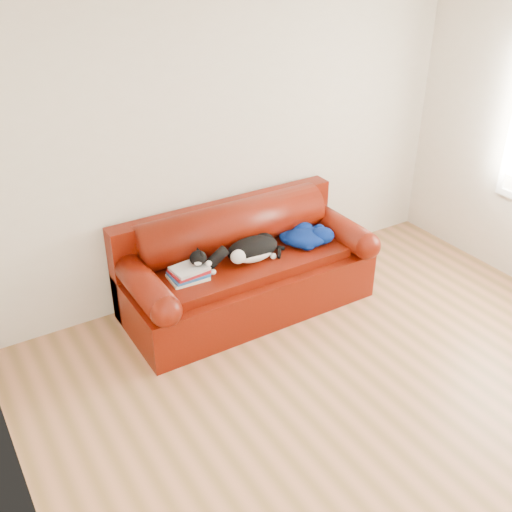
{
  "coord_description": "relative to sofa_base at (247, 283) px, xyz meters",
  "views": [
    {
      "loc": [
        -2.35,
        -2.26,
        2.98
      ],
      "look_at": [
        -0.14,
        1.35,
        0.57
      ],
      "focal_mm": 42.0,
      "sensor_mm": 36.0,
      "label": 1
    }
  ],
  "objects": [
    {
      "name": "sofa_back",
      "position": [
        0.0,
        0.24,
        0.3
      ],
      "size": [
        2.1,
        1.01,
        0.88
      ],
      "color": "#440B02",
      "rests_on": "ground"
    },
    {
      "name": "cat",
      "position": [
        0.01,
        -0.07,
        0.35
      ],
      "size": [
        0.68,
        0.33,
        0.24
      ],
      "rotation": [
        0.0,
        0.0,
        0.19
      ],
      "color": "black",
      "rests_on": "sofa_base"
    },
    {
      "name": "book_stack",
      "position": [
        -0.57,
        -0.06,
        0.31
      ],
      "size": [
        0.3,
        0.24,
        0.1
      ],
      "rotation": [
        0.0,
        0.0,
        0.03
      ],
      "color": "beige",
      "rests_on": "sofa_base"
    },
    {
      "name": "room_shell",
      "position": [
        0.27,
        -1.48,
        1.43
      ],
      "size": [
        4.52,
        4.02,
        2.61
      ],
      "color": "beige",
      "rests_on": "ground"
    },
    {
      "name": "sofa_base",
      "position": [
        0.0,
        0.0,
        0.0
      ],
      "size": [
        2.1,
        0.9,
        0.5
      ],
      "color": "#440B02",
      "rests_on": "ground"
    },
    {
      "name": "ground",
      "position": [
        0.14,
        -1.49,
        -0.24
      ],
      "size": [
        4.5,
        4.5,
        0.0
      ],
      "primitive_type": "plane",
      "color": "olive",
      "rests_on": "ground"
    },
    {
      "name": "blanket",
      "position": [
        0.57,
        -0.05,
        0.32
      ],
      "size": [
        0.46,
        0.41,
        0.14
      ],
      "rotation": [
        0.0,
        0.0,
        -0.11
      ],
      "color": "#020E3F",
      "rests_on": "sofa_base"
    }
  ]
}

